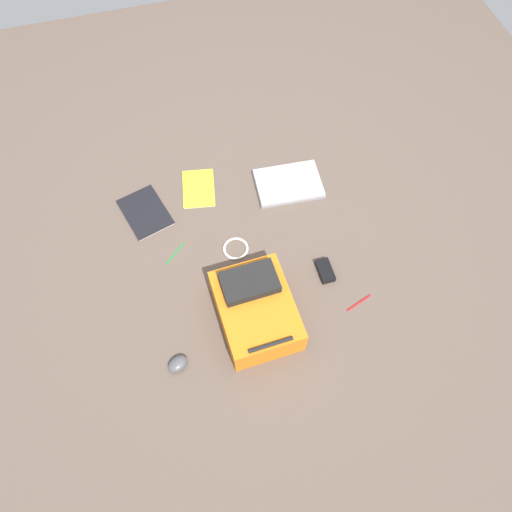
% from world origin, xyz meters
% --- Properties ---
extents(ground_plane, '(4.01, 4.01, 0.00)m').
position_xyz_m(ground_plane, '(0.00, 0.00, 0.00)').
color(ground_plane, brown).
extents(backpack, '(0.33, 0.43, 0.21)m').
position_xyz_m(backpack, '(0.07, 0.33, 0.09)').
color(backpack, orange).
rests_on(backpack, ground_plane).
extents(laptop, '(0.35, 0.26, 0.03)m').
position_xyz_m(laptop, '(-0.28, -0.32, 0.02)').
color(laptop, '#929296').
rests_on(laptop, ground_plane).
extents(book_comic, '(0.27, 0.32, 0.01)m').
position_xyz_m(book_comic, '(0.46, -0.35, 0.01)').
color(book_comic, silver).
rests_on(book_comic, ground_plane).
extents(book_manual, '(0.20, 0.26, 0.01)m').
position_xyz_m(book_manual, '(0.17, -0.42, 0.01)').
color(book_manual, silver).
rests_on(book_manual, ground_plane).
extents(computer_mouse, '(0.11, 0.09, 0.04)m').
position_xyz_m(computer_mouse, '(0.45, 0.46, 0.02)').
color(computer_mouse, '#4C4C51').
rests_on(computer_mouse, ground_plane).
extents(cable_coil, '(0.12, 0.12, 0.01)m').
position_xyz_m(cable_coil, '(0.07, -0.03, 0.01)').
color(cable_coil, silver).
rests_on(cable_coil, ground_plane).
extents(power_brick, '(0.06, 0.12, 0.03)m').
position_xyz_m(power_brick, '(-0.30, 0.21, 0.02)').
color(power_brick, black).
rests_on(power_brick, ground_plane).
extents(pen_black, '(0.11, 0.10, 0.01)m').
position_xyz_m(pen_black, '(0.36, -0.08, 0.00)').
color(pen_black, '#198C33').
rests_on(pen_black, ground_plane).
extents(pen_blue, '(0.13, 0.05, 0.01)m').
position_xyz_m(pen_blue, '(-0.40, 0.40, 0.00)').
color(pen_blue, red).
rests_on(pen_blue, ground_plane).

